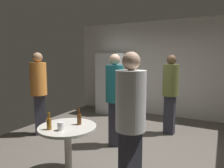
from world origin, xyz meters
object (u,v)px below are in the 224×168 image
at_px(person_in_orange_shirt, 39,87).
at_px(foreground_table, 68,133).
at_px(beer_bottle_amber, 49,123).
at_px(beer_bottle_brown, 79,119).
at_px(plastic_cup_white, 61,126).
at_px(person_in_olive_shirt, 170,88).
at_px(person_in_teal_shirt, 115,93).
at_px(refrigerator, 111,83).
at_px(person_in_white_shirt, 131,116).

bearing_deg(person_in_orange_shirt, foreground_table, 8.72).
relative_size(beer_bottle_amber, beer_bottle_brown, 1.00).
distance_m(plastic_cup_white, person_in_olive_shirt, 2.69).
height_order(person_in_olive_shirt, person_in_teal_shirt, person_in_teal_shirt).
relative_size(refrigerator, beer_bottle_amber, 7.83).
bearing_deg(beer_bottle_brown, refrigerator, 110.85).
relative_size(person_in_white_shirt, person_in_orange_shirt, 0.98).
xyz_separation_m(beer_bottle_brown, person_in_white_shirt, (0.87, -0.19, 0.20)).
relative_size(person_in_olive_shirt, person_in_teal_shirt, 0.99).
height_order(beer_bottle_brown, person_in_teal_shirt, person_in_teal_shirt).
distance_m(foreground_table, person_in_olive_shirt, 2.55).
xyz_separation_m(beer_bottle_brown, person_in_orange_shirt, (-1.71, 0.86, 0.23)).
distance_m(refrigerator, foreground_table, 3.56).
height_order(refrigerator, person_in_teal_shirt, refrigerator).
bearing_deg(person_in_orange_shirt, person_in_olive_shirt, 69.37).
bearing_deg(person_in_white_shirt, refrigerator, -31.22).
xyz_separation_m(person_in_orange_shirt, person_in_olive_shirt, (2.49, 1.36, -0.03)).
bearing_deg(refrigerator, plastic_cup_white, -71.80).
bearing_deg(beer_bottle_brown, person_in_white_shirt, -12.59).
bearing_deg(foreground_table, refrigerator, 108.55).
xyz_separation_m(refrigerator, beer_bottle_amber, (1.01, -3.58, -0.08)).
relative_size(beer_bottle_amber, person_in_olive_shirt, 0.13).
xyz_separation_m(beer_bottle_amber, person_in_olive_shirt, (1.00, 2.58, 0.20)).
bearing_deg(refrigerator, person_in_olive_shirt, -26.45).
bearing_deg(refrigerator, beer_bottle_amber, -74.32).
height_order(plastic_cup_white, person_in_teal_shirt, person_in_teal_shirt).
distance_m(person_in_white_shirt, person_in_olive_shirt, 2.42).
bearing_deg(person_in_orange_shirt, plastic_cup_white, 5.02).
height_order(beer_bottle_amber, person_in_white_shirt, person_in_white_shirt).
distance_m(person_in_white_shirt, person_in_orange_shirt, 2.78).
height_order(beer_bottle_brown, person_in_white_shirt, person_in_white_shirt).
height_order(foreground_table, person_in_teal_shirt, person_in_teal_shirt).
relative_size(refrigerator, person_in_white_shirt, 1.03).
height_order(beer_bottle_amber, plastic_cup_white, beer_bottle_amber).
xyz_separation_m(beer_bottle_brown, person_in_olive_shirt, (0.78, 2.23, 0.20)).
bearing_deg(beer_bottle_amber, person_in_orange_shirt, 140.64).
bearing_deg(person_in_orange_shirt, beer_bottle_brown, 13.78).
distance_m(plastic_cup_white, person_in_teal_shirt, 1.43).
relative_size(foreground_table, person_in_white_shirt, 0.46).
relative_size(foreground_table, plastic_cup_white, 7.27).
bearing_deg(beer_bottle_amber, beer_bottle_brown, 57.71).
bearing_deg(person_in_olive_shirt, beer_bottle_amber, -17.47).
relative_size(refrigerator, person_in_teal_shirt, 1.03).
height_order(foreground_table, beer_bottle_amber, beer_bottle_amber).
bearing_deg(plastic_cup_white, foreground_table, 101.11).
bearing_deg(person_in_teal_shirt, plastic_cup_white, -24.68).
xyz_separation_m(refrigerator, beer_bottle_brown, (1.23, -3.23, -0.08)).
xyz_separation_m(beer_bottle_amber, person_in_orange_shirt, (-1.49, 1.22, 0.23)).
xyz_separation_m(refrigerator, plastic_cup_white, (1.16, -3.54, -0.11)).
distance_m(beer_bottle_brown, person_in_olive_shirt, 2.37).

